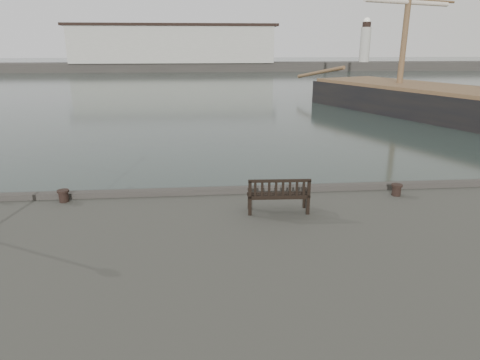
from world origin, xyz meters
name	(u,v)px	position (x,y,z in m)	size (l,w,h in m)	color
ground	(260,234)	(0.00, 0.00, 0.00)	(400.00, 400.00, 0.00)	black
breakwater	(188,52)	(-4.56, 92.00, 4.30)	(140.00, 9.50, 12.20)	#383530
bench	(278,201)	(0.23, -1.89, 1.88)	(1.77, 0.68, 1.00)	black
bollard_left	(64,196)	(-6.14, -0.50, 1.75)	(0.35, 0.35, 0.37)	black
bollard_right	(397,190)	(4.22, -0.86, 1.74)	(0.35, 0.35, 0.36)	black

